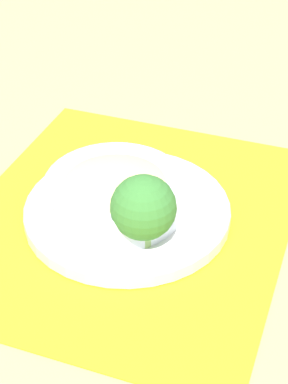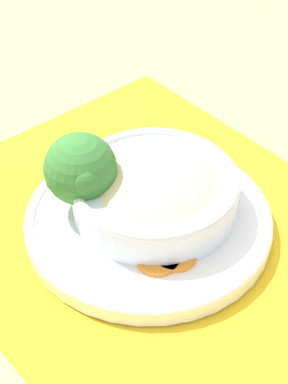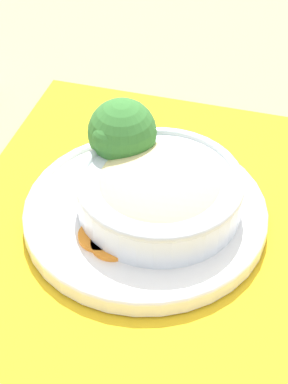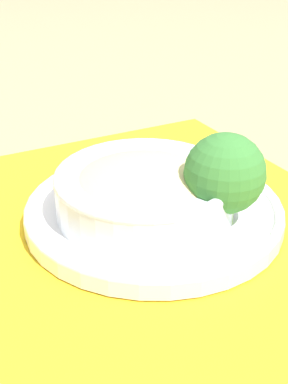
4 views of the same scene
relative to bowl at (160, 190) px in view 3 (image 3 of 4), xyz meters
The scene contains 7 objects.
ground_plane 0.05m from the bowl, 113.25° to the left, with size 4.00×4.00×0.00m, color tan.
placemat 0.05m from the bowl, 113.25° to the left, with size 0.50×0.42×0.00m.
plate 0.04m from the bowl, 113.25° to the left, with size 0.27×0.27×0.02m.
bowl is the anchor object (origin of this frame).
broccoli_floret 0.08m from the bowl, 48.25° to the left, with size 0.08×0.08×0.09m.
carrot_slice_near 0.08m from the bowl, 141.53° to the left, with size 0.05×0.05×0.01m.
carrot_slice_middle 0.08m from the bowl, 155.05° to the left, with size 0.05×0.05×0.01m.
Camera 3 is at (-0.50, -0.14, 0.52)m, focal length 60.00 mm.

